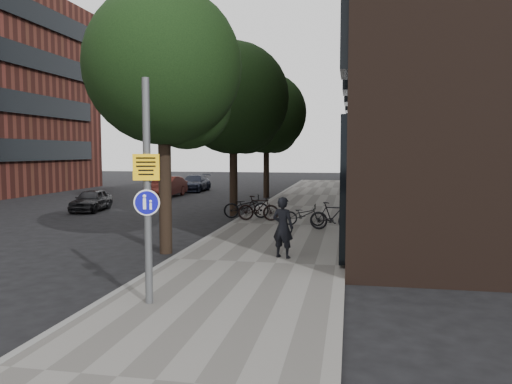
% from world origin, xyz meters
% --- Properties ---
extents(ground, '(120.00, 120.00, 0.00)m').
position_xyz_m(ground, '(0.00, 0.00, 0.00)').
color(ground, black).
rests_on(ground, ground).
extents(sidewalk, '(4.50, 60.00, 0.12)m').
position_xyz_m(sidewalk, '(0.25, 10.00, 0.06)').
color(sidewalk, slate).
rests_on(sidewalk, ground).
extents(curb_edge, '(0.15, 60.00, 0.13)m').
position_xyz_m(curb_edge, '(-2.00, 10.00, 0.07)').
color(curb_edge, slate).
rests_on(curb_edge, ground).
extents(building_right_dark_brick, '(12.00, 40.00, 18.00)m').
position_xyz_m(building_right_dark_brick, '(8.50, 22.00, 9.00)').
color(building_right_dark_brick, black).
rests_on(building_right_dark_brick, ground).
extents(street_tree_near, '(4.40, 4.40, 7.50)m').
position_xyz_m(street_tree_near, '(-2.53, 4.64, 5.11)').
color(street_tree_near, black).
rests_on(street_tree_near, ground).
extents(street_tree_mid, '(5.00, 5.00, 7.80)m').
position_xyz_m(street_tree_mid, '(-2.53, 13.14, 5.11)').
color(street_tree_mid, black).
rests_on(street_tree_mid, ground).
extents(street_tree_far, '(5.00, 5.00, 7.80)m').
position_xyz_m(street_tree_far, '(-2.53, 22.14, 5.11)').
color(street_tree_far, black).
rests_on(street_tree_far, ground).
extents(signpost, '(0.47, 0.14, 4.13)m').
position_xyz_m(signpost, '(-1.06, -0.39, 2.20)').
color(signpost, '#595B5E').
rests_on(signpost, sidewalk).
extents(pedestrian, '(0.69, 0.56, 1.62)m').
position_xyz_m(pedestrian, '(0.86, 3.99, 0.93)').
color(pedestrian, black).
rests_on(pedestrian, sidewalk).
extents(parked_bike_facade_near, '(1.58, 0.57, 0.83)m').
position_xyz_m(parked_bike_facade_near, '(0.88, 9.82, 0.53)').
color(parked_bike_facade_near, black).
rests_on(parked_bike_facade_near, sidewalk).
extents(parked_bike_facade_far, '(1.70, 0.65, 1.00)m').
position_xyz_m(parked_bike_facade_far, '(2.00, 8.92, 0.62)').
color(parked_bike_facade_far, black).
rests_on(parked_bike_facade_far, sidewalk).
extents(parked_bike_curb_near, '(2.00, 1.10, 1.00)m').
position_xyz_m(parked_bike_curb_near, '(-1.70, 11.49, 0.62)').
color(parked_bike_curb_near, black).
rests_on(parked_bike_curb_near, sidewalk).
extents(parked_bike_curb_far, '(1.70, 0.55, 1.01)m').
position_xyz_m(parked_bike_curb_far, '(-1.06, 10.83, 0.63)').
color(parked_bike_curb_far, black).
rests_on(parked_bike_curb_far, sidewalk).
extents(parked_car_near, '(1.65, 3.28, 1.07)m').
position_xyz_m(parked_car_near, '(-9.89, 13.48, 0.54)').
color(parked_car_near, black).
rests_on(parked_car_near, ground).
extents(parked_car_mid, '(1.60, 4.04, 1.31)m').
position_xyz_m(parked_car_mid, '(-9.04, 21.45, 0.65)').
color(parked_car_mid, '#5A2019').
rests_on(parked_car_mid, ground).
extents(parked_car_far, '(1.80, 4.19, 1.20)m').
position_xyz_m(parked_car_far, '(-8.62, 26.09, 0.60)').
color(parked_car_far, black).
rests_on(parked_car_far, ground).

